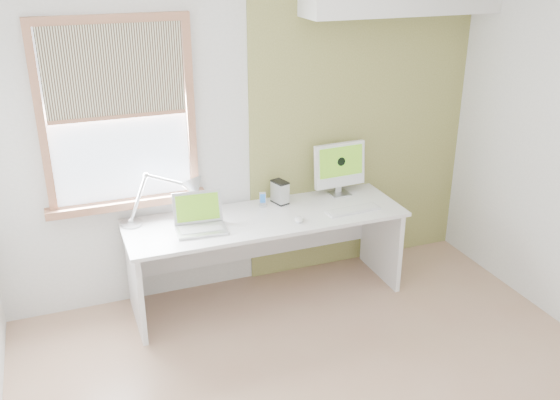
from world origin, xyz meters
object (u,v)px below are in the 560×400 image
desk (264,235)px  external_drive (280,192)px  desk_lamp (182,193)px  laptop (200,220)px  imac (340,166)px

desk → external_drive: (0.20, 0.15, 0.29)m
desk_lamp → external_drive: (0.81, 0.02, -0.12)m
desk → laptop: laptop is taller
desk_lamp → imac: (1.35, 0.03, 0.04)m
desk → desk_lamp: (-0.61, 0.13, 0.41)m
imac → external_drive: bearing=-179.2°
desk → desk_lamp: size_ratio=3.11×
laptop → external_drive: laptop is taller
desk → external_drive: bearing=38.0°
external_drive → desk: bearing=-142.0°
desk_lamp → external_drive: desk_lamp is taller
laptop → imac: bearing=10.8°
desk_lamp → laptop: desk_lamp is taller
laptop → external_drive: (0.73, 0.24, 0.03)m
laptop → desk: bearing=8.6°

